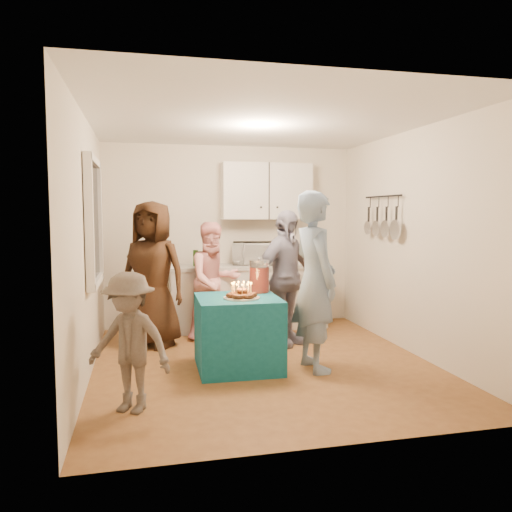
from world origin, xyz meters
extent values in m
plane|color=brown|center=(0.00, 0.00, 0.00)|extent=(4.00, 4.00, 0.00)
plane|color=white|center=(0.00, 0.00, 2.60)|extent=(4.00, 4.00, 0.00)
plane|color=silver|center=(0.00, 2.00, 1.30)|extent=(3.60, 3.60, 0.00)
plane|color=silver|center=(-1.80, 0.00, 1.30)|extent=(4.00, 4.00, 0.00)
plane|color=silver|center=(1.80, 0.00, 1.30)|extent=(4.00, 4.00, 0.00)
cube|color=black|center=(-1.77, 0.30, 1.55)|extent=(0.04, 1.00, 1.20)
cube|color=white|center=(0.20, 1.70, 0.43)|extent=(2.20, 0.58, 0.86)
cube|color=beige|center=(0.20, 1.70, 0.89)|extent=(2.24, 0.62, 0.05)
cube|color=white|center=(0.50, 1.85, 1.95)|extent=(1.30, 0.30, 0.80)
cube|color=black|center=(1.72, 0.70, 1.60)|extent=(0.12, 1.00, 0.60)
imported|color=white|center=(0.26, 1.70, 1.07)|extent=(0.64, 0.50, 0.32)
cube|color=#105B6F|center=(-0.30, -0.09, 0.38)|extent=(0.87, 0.87, 0.76)
cylinder|color=red|center=(0.00, 0.17, 0.93)|extent=(0.22, 0.22, 0.34)
imported|color=#849EC0|center=(0.48, -0.30, 0.93)|extent=(0.52, 0.73, 1.87)
imported|color=#512E17|center=(-1.15, 1.01, 0.89)|extent=(1.04, 0.93, 1.79)
imported|color=pink|center=(-0.36, 1.22, 0.76)|extent=(0.87, 0.76, 1.52)
imported|color=#161037|center=(0.45, 0.72, 0.84)|extent=(1.05, 0.88, 1.68)
imported|color=#504640|center=(-1.38, -1.03, 0.58)|extent=(0.87, 0.76, 1.16)
camera|label=1|loc=(-1.27, -5.17, 1.65)|focal=35.00mm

